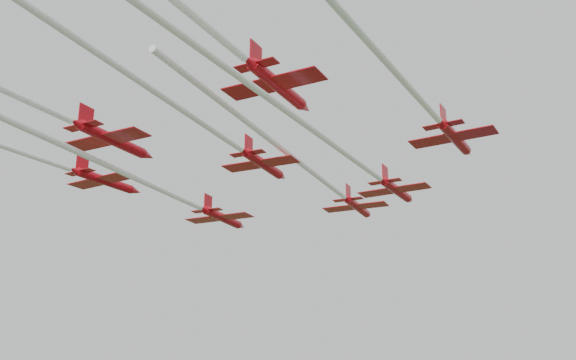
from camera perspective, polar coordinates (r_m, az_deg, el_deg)
The scene contains 7 objects.
jet_lead at distance 86.70m, azimuth 3.27°, elevation -0.13°, with size 13.69×59.58×2.97m.
jet_row2_left at distance 83.32m, azimuth -9.38°, elevation -1.72°, with size 11.81×49.27×2.89m.
jet_row2_right at distance 65.87m, azimuth 4.37°, elevation 2.93°, with size 8.96×65.47×2.65m.
jet_row3_mid at distance 67.92m, azimuth -6.02°, elevation 3.97°, with size 11.27×47.72×2.74m.
jet_row3_right at distance 48.63m, azimuth 8.76°, elevation 10.32°, with size 8.26×64.05×2.45m.
jet_row4_left at distance 63.00m, azimuth -24.04°, elevation 7.39°, with size 9.98×59.75×2.94m.
jet_row4_right at distance 47.76m, azimuth -9.59°, elevation 15.15°, with size 10.25×60.24×2.85m.
Camera 1 is at (38.87, -66.30, 31.73)m, focal length 40.00 mm.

